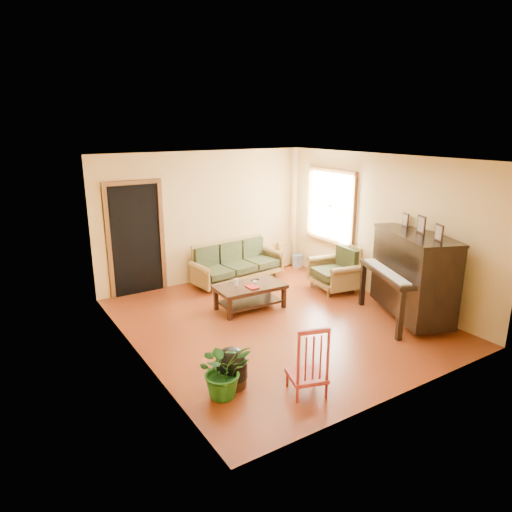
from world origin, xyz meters
TOP-DOWN VIEW (x-y plane):
  - floor at (0.00, 0.00)m, footprint 5.00×5.00m
  - doorway at (-1.45, 2.48)m, footprint 1.08×0.16m
  - window at (2.21, 1.30)m, footprint 0.12×1.36m
  - sofa at (0.46, 2.05)m, footprint 1.99×1.02m
  - coffee_table at (-0.09, 0.69)m, footprint 1.21×0.69m
  - armchair at (1.77, 0.63)m, footprint 0.95×0.99m
  - piano at (1.91, -1.07)m, footprint 1.51×1.88m
  - footstool at (-1.55, -1.26)m, footprint 0.45×0.45m
  - red_chair at (-0.86, -1.86)m, footprint 0.53×0.56m
  - leaning_frame at (1.93, 2.41)m, footprint 0.45×0.19m
  - ceramic_crock at (2.10, 2.22)m, footprint 0.26×0.26m
  - potted_plant at (-1.73, -1.40)m, footprint 0.71×0.64m
  - book at (-0.20, 0.56)m, footprint 0.18×0.24m
  - candle at (-0.29, 0.80)m, footprint 0.09×0.09m
  - glass_jar at (0.02, 0.70)m, footprint 0.09×0.09m
  - remote at (0.13, 0.86)m, footprint 0.16×0.05m

SIDE VIEW (x-z plane):
  - floor at x=0.00m, z-range 0.00..0.00m
  - ceramic_crock at x=2.10m, z-range 0.00..0.28m
  - footstool at x=-1.55m, z-range 0.00..0.38m
  - coffee_table at x=-0.09m, z-range 0.00..0.43m
  - leaning_frame at x=1.93m, z-range 0.00..0.59m
  - potted_plant at x=-1.73m, z-range 0.00..0.70m
  - sofa at x=0.46m, z-range 0.00..0.82m
  - armchair at x=1.77m, z-range 0.00..0.88m
  - remote at x=0.13m, z-range 0.43..0.45m
  - book at x=-0.20m, z-range 0.43..0.45m
  - red_chair at x=-0.86m, z-range 0.00..0.89m
  - glass_jar at x=0.02m, z-range 0.43..0.48m
  - candle at x=-0.29m, z-range 0.43..0.55m
  - piano at x=1.91m, z-range 0.00..1.44m
  - doorway at x=-1.45m, z-range 0.00..2.05m
  - window at x=2.21m, z-range 0.77..2.23m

